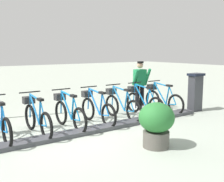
# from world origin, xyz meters

# --- Properties ---
(ground_plane) EXTENTS (60.00, 60.00, 0.00)m
(ground_plane) POSITION_xyz_m (0.00, 0.00, 0.00)
(ground_plane) COLOR #ADB6A6
(dock_rail_base) EXTENTS (0.44, 8.60, 0.10)m
(dock_rail_base) POSITION_xyz_m (0.00, 0.00, 0.05)
(dock_rail_base) COLOR #47474C
(dock_rail_base) RESTS_ON ground
(payment_kiosk) EXTENTS (0.36, 0.52, 1.28)m
(payment_kiosk) POSITION_xyz_m (0.05, -4.67, 0.67)
(payment_kiosk) COLOR #38383D
(payment_kiosk) RESTS_ON ground
(bike_docked_0) EXTENTS (1.72, 0.54, 1.02)m
(bike_docked_0) POSITION_xyz_m (0.62, -3.70, 0.43)
(bike_docked_0) COLOR black
(bike_docked_0) RESTS_ON ground
(bike_docked_1) EXTENTS (1.72, 0.54, 1.02)m
(bike_docked_1) POSITION_xyz_m (0.62, -2.83, 0.43)
(bike_docked_1) COLOR black
(bike_docked_1) RESTS_ON ground
(bike_docked_2) EXTENTS (1.72, 0.54, 1.02)m
(bike_docked_2) POSITION_xyz_m (0.62, -1.96, 0.43)
(bike_docked_2) COLOR black
(bike_docked_2) RESTS_ON ground
(bike_docked_3) EXTENTS (1.72, 0.54, 1.02)m
(bike_docked_3) POSITION_xyz_m (0.62, -1.10, 0.43)
(bike_docked_3) COLOR black
(bike_docked_3) RESTS_ON ground
(bike_docked_4) EXTENTS (1.72, 0.54, 1.02)m
(bike_docked_4) POSITION_xyz_m (0.62, -0.23, 0.43)
(bike_docked_4) COLOR black
(bike_docked_4) RESTS_ON ground
(bike_docked_5) EXTENTS (1.72, 0.54, 1.02)m
(bike_docked_5) POSITION_xyz_m (0.62, 0.63, 0.43)
(bike_docked_5) COLOR black
(bike_docked_5) RESTS_ON ground
(worker_near_rack) EXTENTS (0.50, 0.65, 1.66)m
(worker_near_rack) POSITION_xyz_m (1.44, -3.42, 0.91)
(worker_near_rack) COLOR white
(worker_near_rack) RESTS_ON ground
(planter_bush) EXTENTS (0.76, 0.76, 0.97)m
(planter_bush) POSITION_xyz_m (-1.74, -1.11, 0.54)
(planter_bush) COLOR #59544C
(planter_bush) RESTS_ON ground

